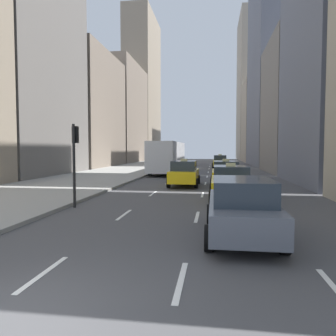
% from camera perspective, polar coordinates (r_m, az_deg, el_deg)
% --- Properties ---
extents(sidewalk_left, '(8.00, 66.00, 0.15)m').
position_cam_1_polar(sidewalk_left, '(32.81, -10.15, -1.03)').
color(sidewalk_left, gray).
rests_on(sidewalk_left, ground).
extents(lane_markings, '(5.72, 56.00, 0.01)m').
position_cam_1_polar(lane_markings, '(27.21, 6.69, -2.03)').
color(lane_markings, white).
rests_on(lane_markings, ground).
extents(building_row_left, '(6.00, 82.36, 34.27)m').
position_cam_1_polar(building_row_left, '(51.55, -12.08, 14.81)').
color(building_row_left, gray).
rests_on(building_row_left, ground).
extents(building_row_right, '(6.00, 85.11, 34.32)m').
position_cam_1_polar(building_row_right, '(49.94, 18.70, 16.34)').
color(building_row_right, '#A89E89').
rests_on(building_row_right, ground).
extents(taxi_lead, '(2.02, 4.40, 1.87)m').
position_cam_1_polar(taxi_lead, '(22.36, 10.01, -0.96)').
color(taxi_lead, yellow).
rests_on(taxi_lead, ground).
extents(taxi_second, '(2.02, 4.40, 1.87)m').
position_cam_1_polar(taxi_second, '(22.41, 2.84, -0.91)').
color(taxi_second, yellow).
rests_on(taxi_second, ground).
extents(taxi_third, '(2.02, 4.40, 1.87)m').
position_cam_1_polar(taxi_third, '(16.06, 10.80, -2.63)').
color(taxi_third, yellow).
rests_on(taxi_third, ground).
extents(taxi_fourth, '(2.02, 4.40, 1.87)m').
position_cam_1_polar(taxi_fourth, '(43.99, 9.03, 1.12)').
color(taxi_fourth, yellow).
rests_on(taxi_fourth, ground).
extents(sedan_black_near, '(2.02, 4.86, 1.70)m').
position_cam_1_polar(sedan_black_near, '(9.62, 12.69, -6.68)').
color(sedan_black_near, '#565B66').
rests_on(sedan_black_near, ground).
extents(city_bus, '(2.80, 11.61, 3.25)m').
position_cam_1_polar(city_bus, '(34.37, -0.06, 2.08)').
color(city_bus, silver).
rests_on(city_bus, ground).
extents(traffic_light_pole, '(0.24, 0.42, 3.60)m').
position_cam_1_polar(traffic_light_pole, '(14.69, -15.94, 2.73)').
color(traffic_light_pole, black).
rests_on(traffic_light_pole, ground).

